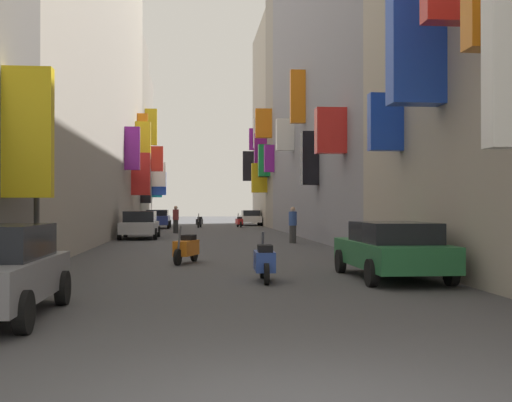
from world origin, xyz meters
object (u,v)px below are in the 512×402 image
at_px(parked_car_green, 392,249).
at_px(traffic_light_near_corner, 36,153).
at_px(parked_car_blue, 157,218).
at_px(scooter_orange, 186,248).
at_px(parked_car_silver, 140,224).
at_px(scooter_black, 200,222).
at_px(pedestrian_near_left, 293,225).
at_px(pedestrian_crossing, 176,220).
at_px(scooter_red, 239,222).
at_px(scooter_blue, 264,261).
at_px(parked_car_white, 251,217).

xyz_separation_m(parked_car_green, traffic_light_near_corner, (-8.34, 0.66, 2.24)).
distance_m(parked_car_blue, scooter_orange, 30.94).
bearing_deg(parked_car_blue, parked_car_silver, -90.11).
height_order(scooter_black, pedestrian_near_left, pedestrian_near_left).
distance_m(parked_car_green, pedestrian_crossing, 26.78).
height_order(parked_car_green, scooter_red, parked_car_green).
relative_size(parked_car_green, scooter_black, 2.40).
bearing_deg(scooter_red, parked_car_silver, -110.54).
height_order(scooter_black, pedestrian_crossing, pedestrian_crossing).
bearing_deg(scooter_blue, scooter_red, 86.93).
bearing_deg(scooter_orange, parked_car_white, 82.11).
bearing_deg(scooter_blue, scooter_orange, 110.69).
relative_size(parked_car_silver, parked_car_blue, 1.00).
height_order(parked_car_blue, pedestrian_crossing, pedestrian_crossing).
bearing_deg(traffic_light_near_corner, parked_car_silver, 87.60).
distance_m(scooter_orange, scooter_black, 32.09).
bearing_deg(scooter_blue, scooter_black, 91.87).
distance_m(scooter_red, scooter_black, 3.23).
distance_m(parked_car_silver, pedestrian_crossing, 6.57).
bearing_deg(pedestrian_near_left, parked_car_blue, 109.73).
bearing_deg(scooter_black, parked_car_blue, -158.93).
bearing_deg(traffic_light_near_corner, pedestrian_near_left, 59.76).
xyz_separation_m(parked_car_green, scooter_orange, (-4.89, 4.66, -0.26)).
xyz_separation_m(pedestrian_crossing, pedestrian_near_left, (5.74, -11.32, -0.03)).
xyz_separation_m(parked_car_silver, scooter_red, (6.49, 17.32, -0.30)).
bearing_deg(parked_car_blue, traffic_light_near_corner, -91.37).
xyz_separation_m(parked_car_blue, scooter_black, (3.25, 1.25, -0.30)).
xyz_separation_m(parked_car_silver, traffic_light_near_corner, (-0.80, -19.13, 2.20)).
relative_size(pedestrian_near_left, traffic_light_near_corner, 0.39).
bearing_deg(pedestrian_near_left, scooter_black, 100.75).
relative_size(parked_car_white, parked_car_silver, 0.90).
relative_size(parked_car_green, parked_car_blue, 0.99).
distance_m(parked_car_green, parked_car_blue, 36.28).
height_order(scooter_blue, pedestrian_near_left, pedestrian_near_left).
xyz_separation_m(parked_car_green, parked_car_white, (0.28, 42.00, -0.01)).
distance_m(scooter_orange, traffic_light_near_corner, 5.85).
height_order(parked_car_silver, parked_car_blue, parked_car_silver).
distance_m(parked_car_blue, traffic_light_near_corner, 34.91).
distance_m(parked_car_blue, pedestrian_near_left, 21.97).
distance_m(scooter_blue, pedestrian_near_left, 15.31).
height_order(scooter_orange, traffic_light_near_corner, traffic_light_near_corner).
relative_size(parked_car_white, pedestrian_near_left, 2.40).
xyz_separation_m(scooter_blue, scooter_red, (2.00, 37.31, 0.00)).
bearing_deg(parked_car_green, pedestrian_near_left, 90.37).
height_order(scooter_orange, pedestrian_near_left, pedestrian_near_left).
bearing_deg(scooter_blue, parked_car_green, 3.85).
xyz_separation_m(scooter_red, pedestrian_near_left, (0.96, -22.30, 0.38)).
bearing_deg(parked_car_white, parked_car_silver, -109.40).
relative_size(scooter_orange, pedestrian_crossing, 1.09).
xyz_separation_m(scooter_red, pedestrian_crossing, (-4.78, -10.97, 0.40)).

